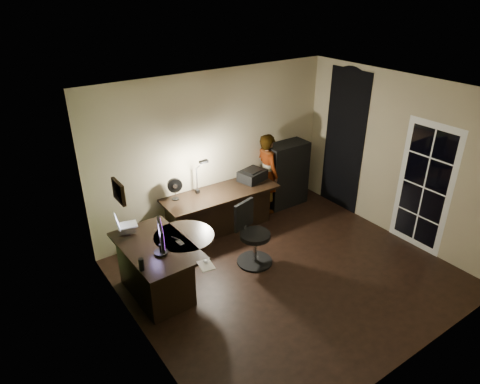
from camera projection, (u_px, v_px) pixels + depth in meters
floor at (288, 275)px, 6.39m from camera, size 4.50×4.00×0.01m
ceiling at (300, 95)px, 5.17m from camera, size 4.50×4.00×0.01m
wall_back at (215, 151)px, 7.25m from camera, size 4.50×0.01×2.70m
wall_front at (426, 269)px, 4.31m from camera, size 4.50×0.01×2.70m
wall_left at (137, 249)px, 4.62m from camera, size 0.01×4.00×2.70m
wall_right at (398, 158)px, 6.94m from camera, size 0.01×4.00×2.70m
green_wall_overlay at (138, 249)px, 4.63m from camera, size 0.00×4.00×2.70m
arched_doorway at (344, 142)px, 7.79m from camera, size 0.01×0.90×2.60m
french_door at (424, 187)px, 6.66m from camera, size 0.02×0.92×2.10m
framed_picture at (119, 192)px, 4.75m from camera, size 0.04×0.30×0.25m
desk_left at (159, 269)px, 5.87m from camera, size 0.88×1.39×0.79m
desk_right at (221, 212)px, 7.34m from camera, size 2.03×0.77×0.75m
cabinet at (286, 174)px, 8.14m from camera, size 0.83×0.42×1.24m
laptop_stand at (128, 228)px, 5.95m from camera, size 0.28×0.26×0.09m
laptop at (126, 219)px, 5.89m from camera, size 0.34×0.32×0.20m
monitor at (160, 243)px, 5.44m from camera, size 0.24×0.46×0.30m
mouse at (206, 261)px, 5.31m from camera, size 0.08×0.10×0.03m
phone at (180, 243)px, 5.70m from camera, size 0.07×0.13×0.01m
pen at (176, 238)px, 5.79m from camera, size 0.07×0.13×0.01m
speaker at (141, 264)px, 5.14m from camera, size 0.08×0.08×0.16m
notepad at (206, 265)px, 5.25m from camera, size 0.20×0.26×0.01m
desk_fan at (175, 189)px, 6.86m from camera, size 0.27×0.19×0.37m
headphones at (242, 178)px, 7.56m from camera, size 0.19×0.14×0.08m
printer at (252, 175)px, 7.55m from camera, size 0.52×0.45×0.20m
desk_lamp at (197, 173)px, 6.98m from camera, size 0.20×0.34×0.72m
office_chair at (255, 235)px, 6.45m from camera, size 0.68×0.68×0.99m
person at (267, 173)px, 7.85m from camera, size 0.40×0.57×1.51m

